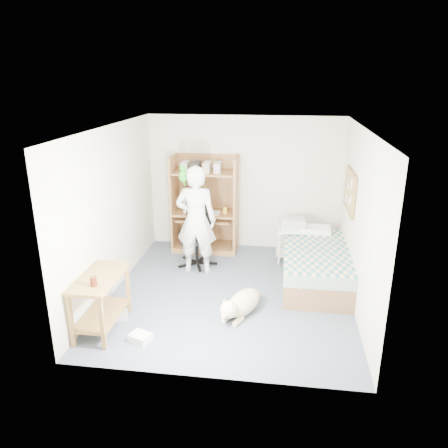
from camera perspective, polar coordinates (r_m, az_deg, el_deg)
name	(u,v)px	position (r m, az deg, el deg)	size (l,w,h in m)	color
floor	(231,293)	(6.80, 0.88, -9.00)	(4.00, 4.00, 0.00)	#4A5264
wall_back	(244,183)	(8.23, 2.66, 5.32)	(3.60, 0.02, 2.50)	silver
wall_right	(359,221)	(6.36, 17.24, 0.33)	(0.02, 4.00, 2.50)	silver
wall_left	(112,211)	(6.76, -14.40, 1.69)	(0.02, 4.00, 2.50)	silver
ceiling	(232,128)	(6.05, 1.00, 12.42)	(3.60, 4.00, 0.02)	white
computer_hutch	(205,208)	(8.18, -2.45, 2.13)	(1.20, 0.63, 1.80)	brown
bed	(315,264)	(7.21, 11.85, -5.18)	(1.02, 2.02, 0.66)	brown
side_desk	(100,295)	(5.93, -15.84, -8.87)	(0.50, 1.00, 0.75)	brown
corkboard	(350,191)	(7.16, 16.13, 4.15)	(0.04, 0.94, 0.66)	olive
office_chair	(197,243)	(7.67, -3.49, -2.46)	(0.62, 0.62, 1.10)	black
person	(196,220)	(7.19, -3.66, 0.49)	(0.67, 0.44, 1.83)	white
parrot	(183,175)	(7.05, -5.37, 6.45)	(0.13, 0.23, 0.37)	#128018
dog	(241,303)	(6.17, 2.28, -10.33)	(0.60, 0.97, 0.39)	tan
printer_cart	(291,239)	(7.85, 8.78, -1.98)	(0.57, 0.48, 0.63)	white
printer	(292,223)	(7.74, 8.89, 0.10)	(0.42, 0.32, 0.18)	#AAA9A5
crt_monitor	(195,200)	(8.19, -3.82, 3.16)	(0.47, 0.49, 0.39)	beige
keyboard	(203,218)	(8.08, -2.76, 0.79)	(0.45, 0.16, 0.03)	beige
pencil_cup	(225,210)	(8.04, 0.15, 1.83)	(0.08, 0.08, 0.12)	yellow
drink_glass	(94,281)	(5.57, -16.67, -7.20)	(0.08, 0.08, 0.12)	#40180A
floor_box_a	(140,337)	(5.78, -10.89, -14.34)	(0.25, 0.20, 0.10)	white
floor_box_b	(121,315)	(6.31, -13.31, -11.53)	(0.18, 0.22, 0.08)	#AAAAA5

